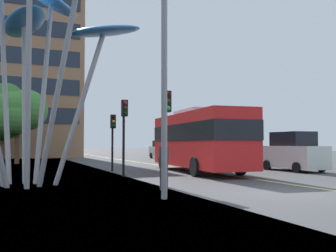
# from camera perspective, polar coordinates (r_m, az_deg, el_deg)

# --- Properties ---
(ground) EXTENTS (120.00, 240.00, 0.10)m
(ground) POSITION_cam_1_polar(r_m,az_deg,el_deg) (12.82, 15.26, -10.03)
(ground) COLOR #424244
(red_bus) EXTENTS (3.40, 10.04, 3.54)m
(red_bus) POSITION_cam_1_polar(r_m,az_deg,el_deg) (21.72, 4.53, -1.80)
(red_bus) COLOR red
(red_bus) RESTS_ON ground
(leaf_sculpture) EXTENTS (9.34, 8.15, 8.71)m
(leaf_sculpture) POSITION_cam_1_polar(r_m,az_deg,el_deg) (16.39, -20.00, 16.28)
(leaf_sculpture) COLOR #9EA0A5
(leaf_sculpture) RESTS_ON ground
(traffic_light_kerb_near) EXTENTS (0.28, 0.42, 3.60)m
(traffic_light_kerb_near) POSITION_cam_1_polar(r_m,az_deg,el_deg) (14.30, -0.24, 1.32)
(traffic_light_kerb_near) COLOR black
(traffic_light_kerb_near) RESTS_ON ground
(traffic_light_kerb_far) EXTENTS (0.28, 0.42, 3.73)m
(traffic_light_kerb_far) POSITION_cam_1_polar(r_m,az_deg,el_deg) (18.57, -6.57, 0.72)
(traffic_light_kerb_far) COLOR black
(traffic_light_kerb_far) RESTS_ON ground
(traffic_light_island_mid) EXTENTS (0.28, 0.42, 3.30)m
(traffic_light_island_mid) POSITION_cam_1_polar(r_m,az_deg,el_deg) (22.41, -8.24, -0.61)
(traffic_light_island_mid) COLOR black
(traffic_light_island_mid) RESTS_ON ground
(car_parked_mid) EXTENTS (1.96, 4.21, 2.31)m
(car_parked_mid) POSITION_cam_1_polar(r_m,az_deg,el_deg) (23.72, 18.21, -3.83)
(car_parked_mid) COLOR silver
(car_parked_mid) RESTS_ON ground
(car_parked_far) EXTENTS (2.02, 3.81, 2.25)m
(car_parked_far) POSITION_cam_1_polar(r_m,az_deg,el_deg) (27.92, 9.88, -3.76)
(car_parked_far) COLOR gold
(car_parked_far) RESTS_ON ground
(car_side_street) EXTENTS (2.00, 4.31, 2.26)m
(car_side_street) POSITION_cam_1_polar(r_m,az_deg,el_deg) (34.42, 3.40, -3.55)
(car_side_street) COLOR gold
(car_side_street) RESTS_ON ground
(car_far_side) EXTENTS (1.91, 4.20, 1.94)m
(car_far_side) POSITION_cam_1_polar(r_m,az_deg,el_deg) (40.85, -0.76, -3.62)
(car_far_side) COLOR silver
(car_far_side) RESTS_ON ground
(street_lamp) EXTENTS (1.54, 0.44, 7.07)m
(street_lamp) POSITION_cam_1_polar(r_m,az_deg,el_deg) (11.72, 1.06, 11.82)
(street_lamp) COLOR gray
(street_lamp) RESTS_ON ground
(tree_pavement_near) EXTENTS (4.34, 3.72, 6.03)m
(tree_pavement_near) POSITION_cam_1_polar(r_m,az_deg,el_deg) (32.79, -21.52, 1.97)
(tree_pavement_near) COLOR brown
(tree_pavement_near) RESTS_ON ground
(tree_pavement_far) EXTENTS (4.04, 5.13, 7.52)m
(tree_pavement_far) POSITION_cam_1_polar(r_m,az_deg,el_deg) (40.67, -23.20, 1.66)
(tree_pavement_far) COLOR brown
(tree_pavement_far) RESTS_ON ground
(pedestrian) EXTENTS (0.34, 0.34, 1.73)m
(pedestrian) POSITION_cam_1_polar(r_m,az_deg,el_deg) (13.42, -0.62, -5.85)
(pedestrian) COLOR #2D3342
(pedestrian) RESTS_ON ground
(backdrop_building) EXTENTS (18.08, 14.44, 19.47)m
(backdrop_building) POSITION_cam_1_polar(r_m,az_deg,el_deg) (51.71, -23.80, 6.62)
(backdrop_building) COLOR #936B4C
(backdrop_building) RESTS_ON ground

